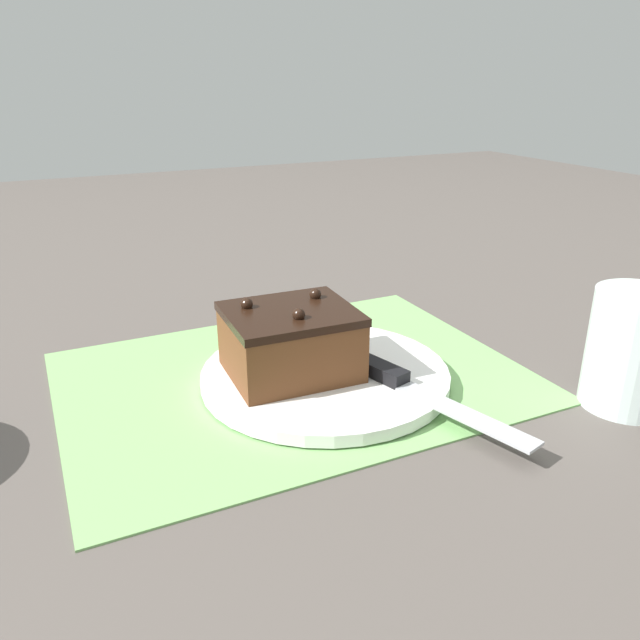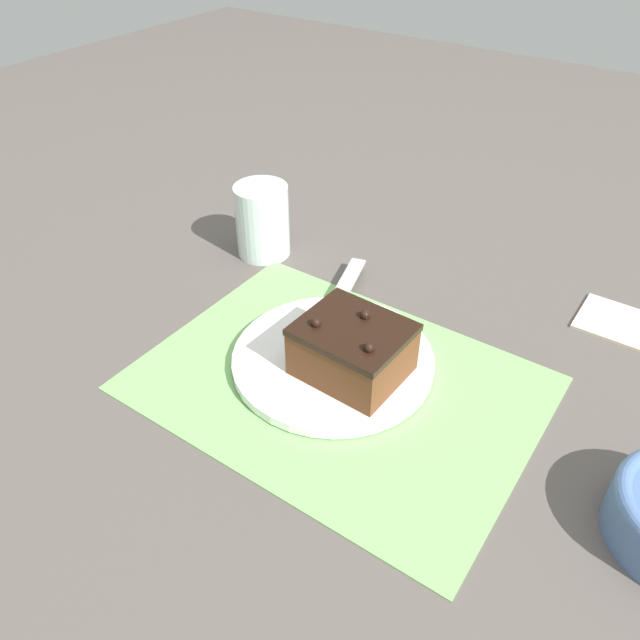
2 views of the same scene
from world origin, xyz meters
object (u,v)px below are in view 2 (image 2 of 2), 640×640
Objects in this scene: chocolate_cake at (353,349)px; serving_knife at (330,311)px; cake_plate at (333,359)px; drinking_glass at (262,221)px.

serving_knife is at bearing -43.06° from chocolate_cake.
cake_plate is 1.97× the size of chocolate_cake.
chocolate_cake reaches higher than cake_plate.
cake_plate is 0.09m from serving_knife.
cake_plate is 2.21× the size of drinking_glass.
cake_plate is at bearing 146.07° from drinking_glass.
chocolate_cake is 0.32m from drinking_glass.
serving_knife is 1.82× the size of drinking_glass.
chocolate_cake is 0.62× the size of serving_knife.
serving_knife is 0.21m from drinking_glass.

